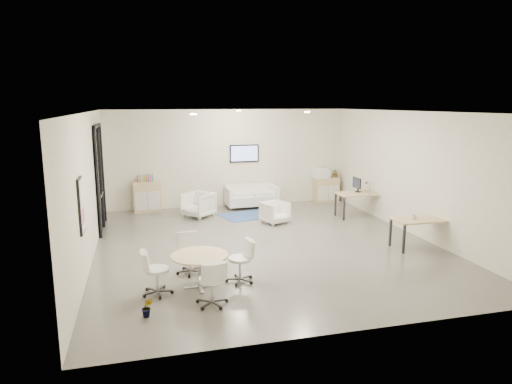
{
  "coord_description": "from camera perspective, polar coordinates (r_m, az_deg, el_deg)",
  "views": [
    {
      "loc": [
        -2.9,
        -10.3,
        3.4
      ],
      "look_at": [
        -0.14,
        0.4,
        1.24
      ],
      "focal_mm": 32.0,
      "sensor_mm": 36.0,
      "label": 1
    }
  ],
  "objects": [
    {
      "name": "ceiling_spots",
      "position": [
        11.46,
        -0.84,
        9.97
      ],
      "size": [
        3.14,
        4.14,
        0.03
      ],
      "color": "#FFEAC6",
      "rests_on": "room_shell"
    },
    {
      "name": "artwork",
      "position": [
        8.96,
        -21.01,
        -1.62
      ],
      "size": [
        0.05,
        0.54,
        1.04
      ],
      "color": "black",
      "rests_on": "room_shell"
    },
    {
      "name": "books",
      "position": [
        14.74,
        -13.69,
        1.66
      ],
      "size": [
        0.49,
        0.14,
        0.22
      ],
      "color": "red",
      "rests_on": "sideboard_left"
    },
    {
      "name": "armchair_right",
      "position": [
        13.1,
        2.41,
        -2.44
      ],
      "size": [
        0.85,
        0.82,
        0.69
      ],
      "primitive_type": "imported",
      "rotation": [
        0.0,
        0.0,
        0.37
      ],
      "color": "silver",
      "rests_on": "room_shell"
    },
    {
      "name": "desk_front",
      "position": [
        11.5,
        19.99,
        -3.5
      ],
      "size": [
        1.38,
        0.71,
        0.71
      ],
      "rotation": [
        0.0,
        0.0,
        -0.02
      ],
      "color": "tan",
      "rests_on": "room_shell"
    },
    {
      "name": "sideboard_right",
      "position": [
        16.15,
        8.78,
        0.3
      ],
      "size": [
        0.84,
        0.41,
        0.84
      ],
      "color": "tan",
      "rests_on": "room_shell"
    },
    {
      "name": "blue_rug",
      "position": [
        14.05,
        -0.8,
        -2.91
      ],
      "size": [
        1.93,
        1.54,
        0.01
      ],
      "primitive_type": "cube",
      "rotation": [
        0.0,
        0.0,
        0.27
      ],
      "color": "#305594",
      "rests_on": "room_shell"
    },
    {
      "name": "meeting_chairs",
      "position": [
        8.64,
        -7.05,
        -9.26
      ],
      "size": [
        2.22,
        2.22,
        0.82
      ],
      "color": "white",
      "rests_on": "room_shell"
    },
    {
      "name": "printer",
      "position": [
        15.97,
        8.16,
        2.37
      ],
      "size": [
        0.55,
        0.47,
        0.37
      ],
      "rotation": [
        0.0,
        0.0,
        0.09
      ],
      "color": "white",
      "rests_on": "sideboard_right"
    },
    {
      "name": "wall_tv",
      "position": [
        15.24,
        -1.48,
        4.85
      ],
      "size": [
        0.98,
        0.06,
        0.58
      ],
      "color": "black",
      "rests_on": "room_shell"
    },
    {
      "name": "glass_door",
      "position": [
        12.99,
        -18.96,
        2.06
      ],
      "size": [
        0.09,
        1.9,
        2.85
      ],
      "color": "black",
      "rests_on": "room_shell"
    },
    {
      "name": "plant_cabinet",
      "position": [
        16.22,
        9.9,
        2.26
      ],
      "size": [
        0.37,
        0.39,
        0.24
      ],
      "primitive_type": "imported",
      "rotation": [
        0.0,
        0.0,
        -0.41
      ],
      "color": "#3F7F3F",
      "rests_on": "sideboard_right"
    },
    {
      "name": "loveseat",
      "position": [
        15.12,
        -0.6,
        -0.6
      ],
      "size": [
        1.71,
        0.9,
        0.63
      ],
      "rotation": [
        0.0,
        0.0,
        0.04
      ],
      "color": "silver",
      "rests_on": "room_shell"
    },
    {
      "name": "desk_rear",
      "position": [
        14.11,
        12.88,
        -0.4
      ],
      "size": [
        1.43,
        0.75,
        0.74
      ],
      "rotation": [
        0.0,
        0.0,
        -0.03
      ],
      "color": "tan",
      "rests_on": "room_shell"
    },
    {
      "name": "armchair_left",
      "position": [
        13.92,
        -7.24,
        -1.43
      ],
      "size": [
        1.08,
        1.09,
        0.82
      ],
      "primitive_type": "imported",
      "rotation": [
        0.0,
        0.0,
        -0.86
      ],
      "color": "silver",
      "rests_on": "room_shell"
    },
    {
      "name": "monitor",
      "position": [
        14.17,
        12.51,
        0.94
      ],
      "size": [
        0.2,
        0.5,
        0.44
      ],
      "color": "black",
      "rests_on": "desk_rear"
    },
    {
      "name": "plant_floor",
      "position": [
        7.81,
        -13.42,
        -14.46
      ],
      "size": [
        0.21,
        0.34,
        0.14
      ],
      "primitive_type": "imported",
      "rotation": [
        0.0,
        0.0,
        -0.1
      ],
      "color": "#3F7F3F",
      "rests_on": "room_shell"
    },
    {
      "name": "sideboard_left",
      "position": [
        14.84,
        -13.42,
        -0.59
      ],
      "size": [
        0.86,
        0.44,
        0.96
      ],
      "color": "tan",
      "rests_on": "room_shell"
    },
    {
      "name": "cup",
      "position": [
        11.37,
        19.11,
        -2.91
      ],
      "size": [
        0.14,
        0.12,
        0.13
      ],
      "primitive_type": "imported",
      "rotation": [
        0.0,
        0.0,
        0.22
      ],
      "color": "white",
      "rests_on": "desk_front"
    },
    {
      "name": "room_shell",
      "position": [
        10.85,
        1.25,
        1.52
      ],
      "size": [
        9.6,
        10.6,
        4.8
      ],
      "color": "#595651",
      "rests_on": "ground"
    },
    {
      "name": "round_table",
      "position": [
        8.59,
        -7.07,
        -8.34
      ],
      "size": [
        1.06,
        1.06,
        0.64
      ],
      "color": "tan",
      "rests_on": "room_shell"
    }
  ]
}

